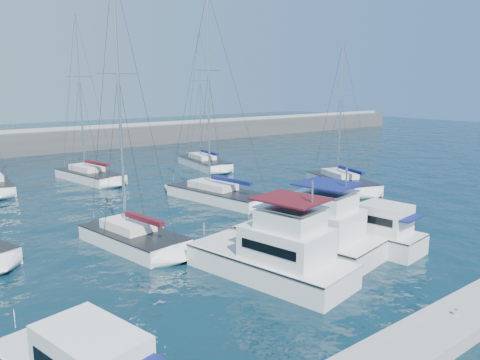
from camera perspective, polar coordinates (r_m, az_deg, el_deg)
ground at (r=27.59m, az=3.78°, el=-8.86°), size 220.00×220.00×0.00m
breakwater at (r=73.79m, az=-24.27°, el=3.82°), size 160.00×6.00×4.45m
dock at (r=21.30m, az=24.70°, el=-15.45°), size 40.00×2.20×0.60m
dock_cleat_centre at (r=21.12m, az=24.80°, el=-14.41°), size 0.16×0.16×0.25m
motor_yacht_port_inner at (r=23.83m, az=4.37°, el=-9.30°), size 5.07×9.08×4.69m
motor_yacht_stbd_inner at (r=27.33m, az=8.91°, el=-6.66°), size 5.30×8.73×4.69m
motor_yacht_stbd_outer at (r=29.07m, az=16.26°, el=-6.27°), size 3.42×6.04×3.20m
sailboat_mid_b at (r=29.19m, az=-12.97°, el=-6.83°), size 4.25×7.84×16.46m
sailboat_mid_d at (r=39.55m, az=-2.78°, el=-1.75°), size 4.79×10.00×17.36m
sailboat_mid_e at (r=45.52m, az=12.33°, el=-0.29°), size 5.55×9.08×13.80m
sailboat_back_b at (r=50.25m, az=-17.86°, el=0.55°), size 4.60×9.06×16.80m
sailboat_back_c at (r=55.79m, az=-4.40°, el=2.11°), size 4.33×9.25×16.31m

